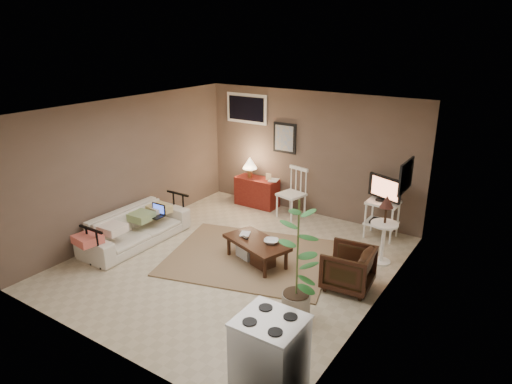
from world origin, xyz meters
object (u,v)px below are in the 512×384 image
Objects in this scene: spindle_chair at (292,195)px; side_table at (385,222)px; tv_stand at (383,206)px; potted_plant at (297,256)px; red_console at (256,189)px; coffee_table at (256,250)px; stove at (270,355)px; sofa at (135,222)px; armchair at (348,266)px.

side_table reaches higher than spindle_chair.
potted_plant is at bearing -92.20° from tv_stand.
red_console is at bearing 130.56° from potted_plant.
side_table is at bearing 33.63° from coffee_table.
red_console is 0.93m from spindle_chair.
tv_stand reaches higher than stove.
tv_stand reaches higher than red_console.
stove is at bearing -63.61° from spindle_chair.
sofa is at bearing 173.38° from potted_plant.
coffee_table is 2.02m from side_table.
coffee_table is 2.40m from tv_stand.
armchair is (1.93, -1.85, -0.13)m from spindle_chair.
spindle_chair is 1.47× the size of armchair.
tv_stand is at bearing 179.31° from armchair.
red_console is 1.54× the size of armchair.
armchair is at bearing 74.91° from potted_plant.
spindle_chair is 1.17× the size of stove.
sofa reaches higher than armchair.
potted_plant reaches higher than sofa.
tv_stand is (1.77, 0.03, 0.13)m from spindle_chair.
red_console is at bearing 124.77° from stove.
potted_plant is (1.66, -2.86, 0.40)m from spindle_chair.
red_console is at bearing 123.27° from coffee_table.
side_table is 2.05m from potted_plant.
tv_stand is 1.34× the size of stove.
red_console is 2.70m from tv_stand.
spindle_chair is at bearing 120.10° from potted_plant.
sofa is 4.09m from side_table.
side_table is (0.32, -0.89, 0.10)m from tv_stand.
red_console is (-1.38, 2.10, 0.13)m from coffee_table.
coffee_table is 0.61× the size of sofa.
tv_stand is (2.69, -0.12, 0.24)m from red_console.
red_console is at bearing 177.46° from tv_stand.
spindle_chair is (1.65, 2.48, 0.08)m from sofa.
stove is (0.27, -4.14, -0.18)m from tv_stand.
side_table is (3.74, 1.61, 0.31)m from sofa.
armchair is (2.85, -1.99, -0.02)m from red_console.
tv_stand is 1.90m from armchair.
spindle_chair is at bearing 103.26° from coffee_table.
side_table is at bearing -70.03° from tv_stand.
coffee_table is 0.74× the size of potted_plant.
armchair is at bearing -34.98° from red_console.
tv_stand is at bearing 109.97° from side_table.
armchair reaches higher than coffee_table.
coffee_table is 1.63m from potted_plant.
armchair is at bearing -80.01° from sofa.
spindle_chair reaches higher than coffee_table.
potted_plant is (-0.27, -1.01, 0.52)m from armchair.
tv_stand reaches higher than sofa.
tv_stand is (1.31, 1.98, 0.37)m from coffee_table.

